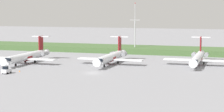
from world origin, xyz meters
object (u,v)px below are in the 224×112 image
object	(u,v)px
antenna_mast	(135,32)
regional_jet_third	(111,57)
safety_cone_mid_marker	(5,70)
regional_jet_second	(27,56)
baggage_tug	(6,70)
safety_cone_rear_marker	(20,71)
regional_jet_fourth	(198,58)

from	to	relation	value
antenna_mast	regional_jet_third	bearing A→B (deg)	-88.16
regional_jet_third	safety_cone_mid_marker	size ratio (longest dim) A/B	56.36
regional_jet_second	safety_cone_mid_marker	distance (m)	18.56
baggage_tug	antenna_mast	bearing A→B (deg)	71.83
regional_jet_third	baggage_tug	distance (m)	37.48
regional_jet_third	safety_cone_rear_marker	xyz separation A→B (m)	(-21.49, -25.09, -2.26)
regional_jet_fourth	antenna_mast	world-z (taller)	antenna_mast
baggage_tug	safety_cone_mid_marker	size ratio (longest dim) A/B	5.82
safety_cone_rear_marker	regional_jet_fourth	bearing A→B (deg)	32.19
regional_jet_second	safety_cone_rear_marker	distance (m)	19.73
antenna_mast	safety_cone_rear_marker	size ratio (longest dim) A/B	39.58
safety_cone_mid_marker	antenna_mast	bearing A→B (deg)	68.54
safety_cone_mid_marker	regional_jet_fourth	bearing A→B (deg)	29.91
regional_jet_second	safety_cone_rear_marker	bearing A→B (deg)	-68.15
antenna_mast	safety_cone_rear_marker	world-z (taller)	antenna_mast
regional_jet_fourth	baggage_tug	xyz separation A→B (m)	(-52.40, -35.76, -1.53)
antenna_mast	baggage_tug	xyz separation A→B (m)	(-22.28, -67.88, -8.06)
regional_jet_second	safety_cone_mid_marker	size ratio (longest dim) A/B	56.36
regional_jet_third	regional_jet_fourth	distance (m)	29.62
antenna_mast	safety_cone_mid_marker	distance (m)	69.21
regional_jet_second	baggage_tug	bearing A→B (deg)	-76.68
regional_jet_third	antenna_mast	bearing A→B (deg)	91.84
safety_cone_mid_marker	safety_cone_rear_marker	size ratio (longest dim) A/B	1.00
regional_jet_fourth	baggage_tug	bearing A→B (deg)	-145.69
regional_jet_fourth	baggage_tug	size ratio (longest dim) A/B	9.69
regional_jet_second	antenna_mast	xyz separation A→B (m)	(27.54, 45.64, 6.52)
regional_jet_second	antenna_mast	world-z (taller)	antenna_mast
regional_jet_second	regional_jet_fourth	xyz separation A→B (m)	(57.66, 13.51, 0.00)
antenna_mast	safety_cone_rear_marker	distance (m)	67.54
regional_jet_third	safety_cone_mid_marker	xyz separation A→B (m)	(-26.36, -25.16, -2.26)
safety_cone_mid_marker	safety_cone_rear_marker	distance (m)	4.87
regional_jet_third	safety_cone_rear_marker	world-z (taller)	regional_jet_third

